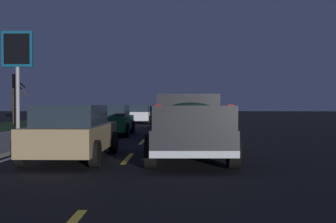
{
  "coord_description": "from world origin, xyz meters",
  "views": [
    {
      "loc": [
        -0.86,
        -1.35,
        1.55
      ],
      "look_at": [
        10.15,
        -1.17,
        1.37
      ],
      "focal_mm": 43.6,
      "sensor_mm": 36.0,
      "label": 1
    }
  ],
  "objects_px": {
    "sedan_white": "(140,114)",
    "pickup_truck": "(188,124)",
    "sedan_tan": "(73,132)",
    "sedan_green": "(112,120)",
    "sedan_silver": "(185,121)",
    "gas_price_sign": "(17,57)",
    "bare_tree_far": "(15,98)"
  },
  "relations": [
    {
      "from": "pickup_truck",
      "to": "gas_price_sign",
      "type": "bearing_deg",
      "value": 37.24
    },
    {
      "from": "sedan_tan",
      "to": "sedan_silver",
      "type": "xyz_separation_m",
      "value": [
        7.6,
        -3.36,
        0.0
      ]
    },
    {
      "from": "sedan_silver",
      "to": "gas_price_sign",
      "type": "xyz_separation_m",
      "value": [
        5.96,
        10.19,
        3.74
      ]
    },
    {
      "from": "sedan_silver",
      "to": "bare_tree_far",
      "type": "height_order",
      "value": "bare_tree_far"
    },
    {
      "from": "sedan_white",
      "to": "sedan_green",
      "type": "distance_m",
      "value": 13.24
    },
    {
      "from": "pickup_truck",
      "to": "gas_price_sign",
      "type": "height_order",
      "value": "gas_price_sign"
    },
    {
      "from": "bare_tree_far",
      "to": "pickup_truck",
      "type": "bearing_deg",
      "value": -147.49
    },
    {
      "from": "pickup_truck",
      "to": "sedan_white",
      "type": "distance_m",
      "value": 22.47
    },
    {
      "from": "sedan_tan",
      "to": "sedan_white",
      "type": "bearing_deg",
      "value": 0.07
    },
    {
      "from": "gas_price_sign",
      "to": "sedan_silver",
      "type": "bearing_deg",
      "value": -120.32
    },
    {
      "from": "sedan_tan",
      "to": "sedan_silver",
      "type": "distance_m",
      "value": 8.31
    },
    {
      "from": "sedan_green",
      "to": "gas_price_sign",
      "type": "distance_m",
      "value": 8.62
    },
    {
      "from": "sedan_tan",
      "to": "sedan_silver",
      "type": "bearing_deg",
      "value": -23.84
    },
    {
      "from": "pickup_truck",
      "to": "gas_price_sign",
      "type": "xyz_separation_m",
      "value": [
        13.27,
        10.09,
        3.54
      ]
    },
    {
      "from": "sedan_silver",
      "to": "sedan_tan",
      "type": "bearing_deg",
      "value": 156.16
    },
    {
      "from": "bare_tree_far",
      "to": "gas_price_sign",
      "type": "bearing_deg",
      "value": -157.31
    },
    {
      "from": "sedan_tan",
      "to": "gas_price_sign",
      "type": "xyz_separation_m",
      "value": [
        13.56,
        6.83,
        3.74
      ]
    },
    {
      "from": "bare_tree_far",
      "to": "sedan_white",
      "type": "bearing_deg",
      "value": -81.22
    },
    {
      "from": "pickup_truck",
      "to": "sedan_tan",
      "type": "height_order",
      "value": "pickup_truck"
    },
    {
      "from": "sedan_green",
      "to": "gas_price_sign",
      "type": "xyz_separation_m",
      "value": [
        4.27,
        6.49,
        3.74
      ]
    },
    {
      "from": "sedan_tan",
      "to": "sedan_silver",
      "type": "relative_size",
      "value": 1.0
    },
    {
      "from": "sedan_tan",
      "to": "sedan_white",
      "type": "height_order",
      "value": "same"
    },
    {
      "from": "sedan_silver",
      "to": "gas_price_sign",
      "type": "relative_size",
      "value": 0.72
    },
    {
      "from": "pickup_truck",
      "to": "sedan_tan",
      "type": "xyz_separation_m",
      "value": [
        -0.29,
        3.26,
        -0.2
      ]
    },
    {
      "from": "sedan_white",
      "to": "sedan_silver",
      "type": "distance_m",
      "value": 15.3
    },
    {
      "from": "sedan_green",
      "to": "sedan_silver",
      "type": "bearing_deg",
      "value": -114.58
    },
    {
      "from": "sedan_white",
      "to": "bare_tree_far",
      "type": "bearing_deg",
      "value": 98.78
    },
    {
      "from": "sedan_green",
      "to": "gas_price_sign",
      "type": "relative_size",
      "value": 0.73
    },
    {
      "from": "sedan_tan",
      "to": "gas_price_sign",
      "type": "height_order",
      "value": "gas_price_sign"
    },
    {
      "from": "sedan_green",
      "to": "bare_tree_far",
      "type": "xyz_separation_m",
      "value": [
        11.7,
        9.6,
        1.34
      ]
    },
    {
      "from": "sedan_white",
      "to": "pickup_truck",
      "type": "bearing_deg",
      "value": -171.59
    },
    {
      "from": "sedan_silver",
      "to": "sedan_green",
      "type": "height_order",
      "value": "same"
    }
  ]
}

